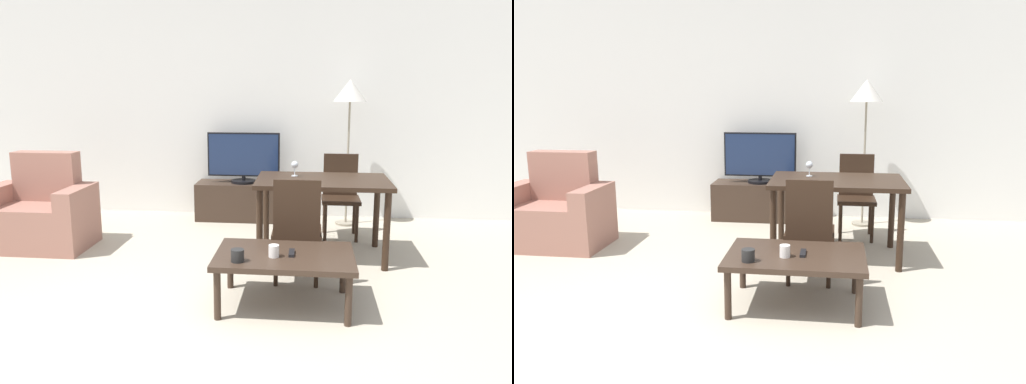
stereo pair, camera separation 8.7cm
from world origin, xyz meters
TOP-DOWN VIEW (x-y plane):
  - ground_plane at (0.00, 0.00)m, footprint 18.00×18.00m
  - wall_back at (0.00, 3.53)m, footprint 7.11×0.06m
  - armchair at (-1.78, 1.95)m, footprint 1.01×0.66m
  - tv_stand at (0.12, 3.24)m, footprint 1.14×0.43m
  - tv at (0.12, 3.24)m, footprint 0.87×0.30m
  - coffee_table at (0.74, 0.79)m, footprint 1.00×0.68m
  - dining_table at (1.03, 1.95)m, footprint 1.23×0.80m
  - dining_chair_near at (0.81, 1.24)m, footprint 0.40×0.40m
  - dining_chair_far at (1.24, 2.66)m, footprint 0.40×0.40m
  - floor_lamp at (1.34, 3.13)m, footprint 0.37×0.37m
  - remote_primary at (0.79, 0.79)m, footprint 0.04×0.15m
  - cup_white_near at (0.42, 0.59)m, footprint 0.09×0.09m
  - cup_colored_far at (0.66, 0.71)m, footprint 0.07×0.07m
  - wine_glass_left at (0.76, 2.08)m, footprint 0.07×0.07m

SIDE VIEW (x-z plane):
  - ground_plane at x=0.00m, z-range 0.00..0.00m
  - tv_stand at x=0.12m, z-range 0.00..0.45m
  - armchair at x=-1.78m, z-range -0.14..0.80m
  - coffee_table at x=0.74m, z-range 0.16..0.55m
  - remote_primary at x=0.79m, z-range 0.40..0.42m
  - cup_colored_far at x=0.66m, z-range 0.40..0.48m
  - cup_white_near at x=0.42m, z-range 0.40..0.48m
  - dining_chair_near at x=0.81m, z-range 0.05..0.93m
  - dining_chair_far at x=1.24m, z-range 0.05..0.93m
  - dining_table at x=1.03m, z-range 0.28..1.02m
  - tv at x=0.12m, z-range 0.45..1.06m
  - wine_glass_left at x=0.76m, z-range 0.77..0.92m
  - wall_back at x=0.00m, z-range 0.00..2.70m
  - floor_lamp at x=1.34m, z-range 0.64..2.31m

